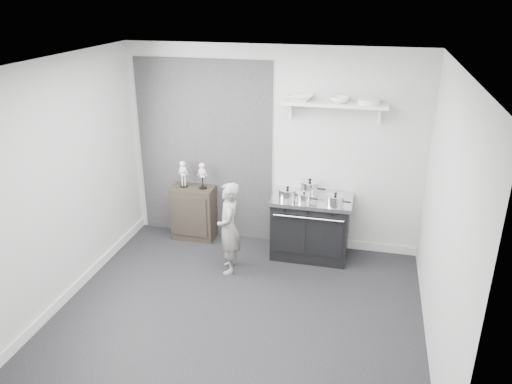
% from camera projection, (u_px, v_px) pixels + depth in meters
% --- Properties ---
extents(ground, '(4.00, 4.00, 0.00)m').
position_uv_depth(ground, '(238.00, 312.00, 5.55)').
color(ground, black).
rests_on(ground, ground).
extents(room_shell, '(4.02, 3.62, 2.71)m').
position_uv_depth(room_shell, '(231.00, 168.00, 5.08)').
color(room_shell, beige).
rests_on(room_shell, ground).
extents(wall_shelf, '(1.30, 0.26, 0.24)m').
position_uv_depth(wall_shelf, '(334.00, 105.00, 6.12)').
color(wall_shelf, silver).
rests_on(wall_shelf, room_shell).
extents(stove, '(1.04, 0.65, 0.83)m').
position_uv_depth(stove, '(311.00, 226.00, 6.59)').
color(stove, black).
rests_on(stove, ground).
extents(side_cabinet, '(0.59, 0.35, 0.77)m').
position_uv_depth(side_cabinet, '(194.00, 212.00, 7.08)').
color(side_cabinet, black).
rests_on(side_cabinet, ground).
extents(child, '(0.39, 0.49, 1.19)m').
position_uv_depth(child, '(229.00, 228.00, 6.15)').
color(child, gray).
rests_on(child, ground).
extents(pot_front_left, '(0.32, 0.23, 0.17)m').
position_uv_depth(pot_front_left, '(288.00, 194.00, 6.37)').
color(pot_front_left, silver).
rests_on(pot_front_left, stove).
extents(pot_back_left, '(0.33, 0.24, 0.21)m').
position_uv_depth(pot_back_left, '(310.00, 187.00, 6.52)').
color(pot_back_left, silver).
rests_on(pot_back_left, stove).
extents(pot_front_right, '(0.31, 0.22, 0.18)m').
position_uv_depth(pot_front_right, '(335.00, 200.00, 6.16)').
color(pot_front_right, silver).
rests_on(pot_front_right, stove).
extents(pot_front_center, '(0.25, 0.17, 0.14)m').
position_uv_depth(pot_front_center, '(304.00, 197.00, 6.28)').
color(pot_front_center, silver).
rests_on(pot_front_center, stove).
extents(skeleton_full, '(0.12, 0.08, 0.43)m').
position_uv_depth(skeleton_full, '(183.00, 172.00, 6.88)').
color(skeleton_full, beige).
rests_on(skeleton_full, side_cabinet).
extents(skeleton_torso, '(0.12, 0.08, 0.43)m').
position_uv_depth(skeleton_torso, '(202.00, 174.00, 6.82)').
color(skeleton_torso, beige).
rests_on(skeleton_torso, side_cabinet).
extents(bowl_large, '(0.33, 0.33, 0.08)m').
position_uv_depth(bowl_large, '(300.00, 98.00, 6.18)').
color(bowl_large, white).
rests_on(bowl_large, wall_shelf).
extents(bowl_small, '(0.23, 0.23, 0.07)m').
position_uv_depth(bowl_small, '(339.00, 100.00, 6.08)').
color(bowl_small, white).
rests_on(bowl_small, wall_shelf).
extents(plate_stack, '(0.27, 0.27, 0.06)m').
position_uv_depth(plate_stack, '(369.00, 102.00, 6.00)').
color(plate_stack, white).
rests_on(plate_stack, wall_shelf).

